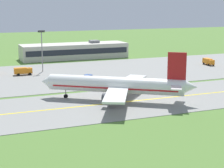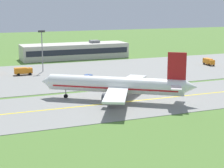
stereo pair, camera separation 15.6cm
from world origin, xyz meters
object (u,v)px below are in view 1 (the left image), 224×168
at_px(service_truck_pushback, 208,61).
at_px(service_truck_fuel, 23,71).
at_px(apron_light_mast, 42,46).
at_px(service_truck_catering, 91,78).
at_px(airplane_lead, 117,85).

bearing_deg(service_truck_pushback, service_truck_fuel, 175.53).
bearing_deg(apron_light_mast, service_truck_pushback, -9.00).
height_order(service_truck_fuel, apron_light_mast, apron_light_mast).
bearing_deg(apron_light_mast, service_truck_catering, -67.03).
bearing_deg(service_truck_catering, apron_light_mast, 112.97).
bearing_deg(service_truck_fuel, service_truck_pushback, -4.47).
bearing_deg(airplane_lead, service_truck_catering, 85.22).
bearing_deg(service_truck_catering, airplane_lead, -94.78).
height_order(airplane_lead, apron_light_mast, apron_light_mast).
distance_m(service_truck_pushback, apron_light_mast, 65.18).
relative_size(airplane_lead, apron_light_mast, 2.33).
relative_size(service_truck_catering, service_truck_pushback, 1.08).
distance_m(service_truck_fuel, service_truck_catering, 26.30).
relative_size(service_truck_catering, apron_light_mast, 0.45).
xyz_separation_m(airplane_lead, service_truck_fuel, (-15.67, 45.11, -2.60)).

